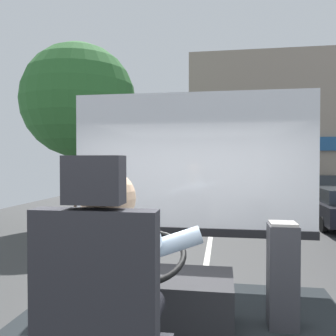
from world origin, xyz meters
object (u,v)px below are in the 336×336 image
Objects in this scene: steering_console at (158,300)px; fare_box at (283,275)px; parked_car_silver at (317,190)px; bus_driver at (113,285)px; parked_car_green at (282,182)px.

fare_box is at bearing 11.36° from steering_console.
fare_box is 0.19× the size of parked_car_silver.
bus_driver reaches higher than steering_console.
parked_car_green is at bearing 80.87° from fare_box.
parked_car_silver is (4.69, 14.09, -0.31)m from steering_console.
fare_box is at bearing 53.35° from bus_driver.
parked_car_green is at bearing 79.08° from bus_driver.
bus_driver is at bearing -100.92° from parked_car_green.
parked_car_silver is 7.20m from parked_car_green.
bus_driver reaches higher than fare_box.
steering_console is at bearing -101.45° from parked_car_green.
bus_driver is 22.76m from parked_car_green.
parked_car_silver is (4.69, 15.14, -0.80)m from bus_driver.
bus_driver is 15.87m from parked_car_silver.
parked_car_silver is (3.77, 13.91, -0.49)m from fare_box.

